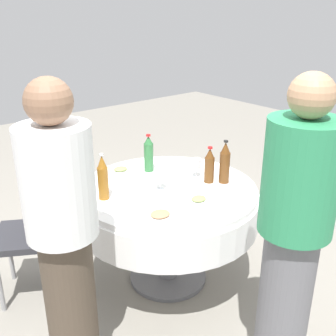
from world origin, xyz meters
TOP-DOWN VIEW (x-y plane):
  - ground_plane at (0.00, 0.00)m, footprint 10.00×10.00m
  - dining_table at (0.00, 0.00)m, footprint 1.23×1.23m
  - bottle_brown_east at (0.35, -0.18)m, footprint 0.07×0.07m
  - bottle_green_west at (0.08, 0.32)m, footprint 0.07×0.07m
  - bottle_brown_rear at (0.27, -0.11)m, footprint 0.07×0.07m
  - bottle_amber_mid at (-0.42, 0.12)m, footprint 0.07×0.07m
  - wine_glass_mid at (0.26, 0.00)m, footprint 0.06×0.06m
  - wine_glass_near at (-0.07, -0.00)m, footprint 0.07×0.07m
  - plate_outer at (-0.00, -0.30)m, footprint 0.21×0.21m
  - plate_inner at (-0.10, 0.42)m, footprint 0.22×0.22m
  - plate_south at (0.35, 0.23)m, footprint 0.26×0.26m
  - plate_north at (-0.31, -0.30)m, footprint 0.26×0.26m
  - knife_west at (0.09, -0.03)m, footprint 0.07×0.18m
  - folded_napkin at (-0.24, 0.07)m, footprint 0.20×0.20m
  - person_east at (-0.08, -1.02)m, footprint 0.34×0.34m
  - person_west at (-0.90, -0.30)m, footprint 0.34×0.34m
  - chair_front at (-0.76, 0.45)m, footprint 0.55×0.55m

SIDE VIEW (x-z plane):
  - ground_plane at x=0.00m, z-range 0.00..0.00m
  - chair_front at x=-0.76m, z-range 0.08..0.95m
  - dining_table at x=0.00m, z-range 0.22..0.96m
  - knife_west at x=0.09m, z-range 0.74..0.74m
  - plate_south at x=0.35m, z-range 0.74..0.76m
  - plate_outer at x=0.00m, z-range 0.73..0.77m
  - plate_inner at x=-0.10m, z-range 0.73..0.77m
  - plate_north at x=-0.31m, z-range 0.73..0.77m
  - folded_napkin at x=-0.24m, z-range 0.74..0.76m
  - wine_glass_mid at x=0.26m, z-range 0.77..0.91m
  - wine_glass_near at x=-0.07m, z-range 0.77..0.91m
  - person_west at x=-0.90m, z-range 0.04..1.65m
  - person_east at x=-0.08m, z-range 0.04..1.67m
  - bottle_brown_rear at x=0.27m, z-range 0.73..0.99m
  - bottle_green_west at x=0.08m, z-range 0.73..1.01m
  - bottle_amber_mid at x=-0.42m, z-range 0.73..1.03m
  - bottle_brown_east at x=0.35m, z-range 0.73..1.03m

